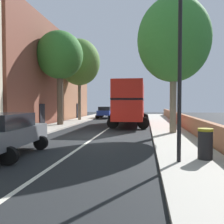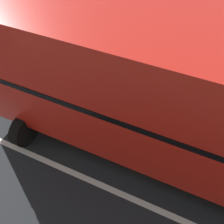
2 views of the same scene
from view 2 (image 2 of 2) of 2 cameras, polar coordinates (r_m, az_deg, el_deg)
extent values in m
cube|color=red|center=(5.79, 11.05, -0.73)|extent=(2.52, 10.32, 1.70)
cube|color=black|center=(5.11, 12.62, 5.74)|extent=(2.55, 10.22, 0.16)
cube|color=red|center=(4.58, 14.43, 13.04)|extent=(2.52, 10.32, 1.50)
cylinder|color=black|center=(7.17, -21.44, -4.33)|extent=(1.00, 0.30, 1.00)
cylinder|color=black|center=(8.38, -11.00, 8.77)|extent=(1.00, 0.30, 1.00)
camera|label=1|loc=(24.17, 89.90, -14.58)|focal=38.72mm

